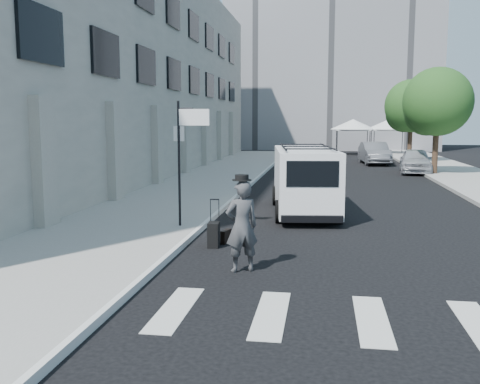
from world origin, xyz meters
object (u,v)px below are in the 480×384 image
(parked_car_b, at_px, (374,153))
(suitcase, at_px, (214,234))
(cargo_van, at_px, (304,180))
(parked_car_c, at_px, (378,154))
(businessman, at_px, (242,226))
(briefcase, at_px, (226,236))
(parked_car_a, at_px, (415,161))

(parked_car_b, bearing_deg, suitcase, -108.06)
(cargo_van, relative_size, parked_car_c, 1.29)
(businessman, height_order, parked_car_c, businessman)
(briefcase, xyz_separation_m, cargo_van, (1.81, 4.87, 0.96))
(businessman, relative_size, parked_car_a, 0.44)
(suitcase, xyz_separation_m, parked_car_b, (6.25, 26.30, 0.47))
(businessman, height_order, parked_car_b, businessman)
(suitcase, xyz_separation_m, parked_car_c, (6.64, 27.72, 0.35))
(parked_car_a, relative_size, parked_car_c, 0.95)
(parked_car_b, relative_size, parked_car_c, 1.04)
(briefcase, xyz_separation_m, parked_car_c, (6.42, 27.26, 0.50))
(businessman, distance_m, parked_car_a, 23.15)
(briefcase, relative_size, parked_car_c, 0.10)
(briefcase, distance_m, parked_car_b, 26.54)
(briefcase, relative_size, parked_car_b, 0.09)
(briefcase, relative_size, suitcase, 0.37)
(cargo_van, height_order, parked_car_a, cargo_van)
(businessman, relative_size, parked_car_b, 0.40)
(parked_car_c, bearing_deg, parked_car_b, -102.91)
(businessman, bearing_deg, parked_car_a, -135.29)
(briefcase, height_order, parked_car_b, parked_car_b)
(briefcase, xyz_separation_m, parked_car_a, (7.83, 19.57, 0.57))
(briefcase, bearing_deg, businessman, -59.41)
(suitcase, distance_m, parked_car_c, 28.51)
(businessman, distance_m, parked_car_c, 30.28)
(parked_car_a, height_order, parked_car_b, parked_car_b)
(parked_car_b, bearing_deg, businessman, -105.17)
(businessman, bearing_deg, parked_car_b, -128.06)
(parked_car_b, bearing_deg, parked_car_c, 70.12)
(businessman, height_order, parked_car_a, businessman)
(briefcase, height_order, cargo_van, cargo_van)
(cargo_van, relative_size, parked_car_a, 1.36)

